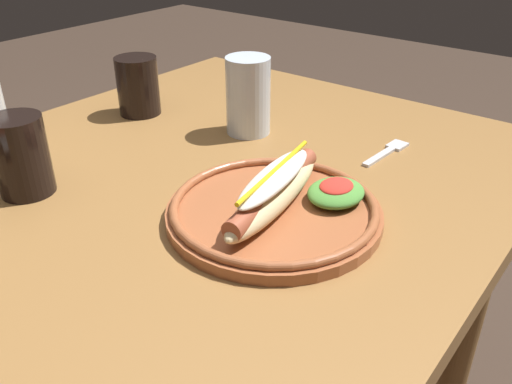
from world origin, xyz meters
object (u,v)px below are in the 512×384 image
object	(u,v)px
fork	(388,151)
extra_cup	(21,156)
soda_cup	(138,86)
water_cup	(248,96)
hot_dog_plate	(277,204)

from	to	relation	value
fork	extra_cup	bearing A→B (deg)	145.35
fork	soda_cup	bearing A→B (deg)	109.59
soda_cup	extra_cup	bearing A→B (deg)	-160.08
water_cup	extra_cup	distance (m)	0.38
fork	soda_cup	distance (m)	0.48
soda_cup	fork	bearing A→B (deg)	-74.12
hot_dog_plate	fork	world-z (taller)	hot_dog_plate
fork	extra_cup	distance (m)	0.57
hot_dog_plate	fork	distance (m)	0.28
soda_cup	extra_cup	size ratio (longest dim) A/B	0.96
hot_dog_plate	water_cup	world-z (taller)	water_cup
soda_cup	water_cup	bearing A→B (deg)	-75.74
water_cup	extra_cup	bearing A→B (deg)	163.04
hot_dog_plate	soda_cup	xyz separation A→B (m)	(0.15, 0.44, 0.03)
hot_dog_plate	extra_cup	world-z (taller)	extra_cup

